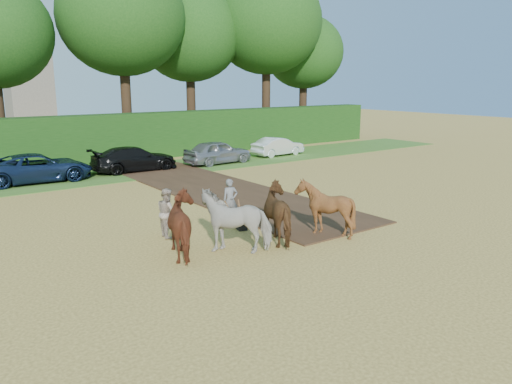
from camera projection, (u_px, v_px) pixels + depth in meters
name	position (u px, v px, depth m)	size (l,w,h in m)	color
ground	(292.00, 231.00, 17.16)	(120.00, 120.00, 0.00)	gold
earth_strip	(220.00, 190.00, 23.52)	(4.50, 17.00, 0.05)	#472D1C
grass_verge	(131.00, 172.00, 28.15)	(50.00, 5.00, 0.03)	#38601E
hedgerow	(101.00, 139.00, 31.36)	(46.00, 1.60, 3.00)	#14380F
spectator_near	(167.00, 213.00, 16.41)	(0.79, 0.62, 1.64)	#C1AD98
plough_team	(259.00, 216.00, 15.64)	(6.45, 4.61, 1.86)	maroon
parked_cars	(78.00, 165.00, 26.34)	(30.23, 3.11, 1.48)	#B2B4B9
treeline	(49.00, 17.00, 31.26)	(48.70, 10.60, 14.21)	#382616
church	(21.00, 7.00, 59.69)	(5.20, 5.20, 27.00)	slate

